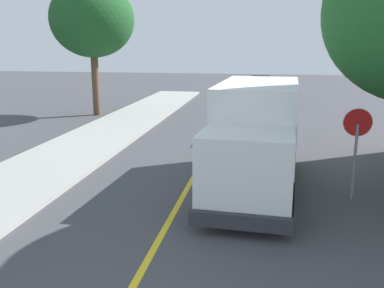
{
  "coord_description": "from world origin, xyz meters",
  "views": [
    {
      "loc": [
        2.28,
        -3.7,
        4.39
      ],
      "look_at": [
        0.13,
        8.65,
        1.4
      ],
      "focal_mm": 39.46,
      "sensor_mm": 36.0,
      "label": 1
    }
  ],
  "objects_px": {
    "parked_car_near": "(252,124)",
    "box_truck": "(256,131)",
    "parked_car_mid": "(256,103)",
    "street_tree_down_block": "(92,20)",
    "stop_sign": "(357,136)",
    "parked_car_far": "(265,92)",
    "parked_car_furthest": "(261,85)"
  },
  "relations": [
    {
      "from": "parked_car_near",
      "to": "box_truck",
      "type": "bearing_deg",
      "value": -87.26
    },
    {
      "from": "parked_car_mid",
      "to": "street_tree_down_block",
      "type": "distance_m",
      "value": 11.14
    },
    {
      "from": "parked_car_mid",
      "to": "stop_sign",
      "type": "bearing_deg",
      "value": -77.45
    },
    {
      "from": "parked_car_far",
      "to": "parked_car_furthest",
      "type": "height_order",
      "value": "same"
    },
    {
      "from": "box_truck",
      "to": "street_tree_down_block",
      "type": "height_order",
      "value": "street_tree_down_block"
    },
    {
      "from": "parked_car_furthest",
      "to": "street_tree_down_block",
      "type": "bearing_deg",
      "value": -126.29
    },
    {
      "from": "parked_car_far",
      "to": "stop_sign",
      "type": "distance_m",
      "value": 21.04
    },
    {
      "from": "parked_car_furthest",
      "to": "street_tree_down_block",
      "type": "relative_size",
      "value": 0.55
    },
    {
      "from": "stop_sign",
      "to": "street_tree_down_block",
      "type": "bearing_deg",
      "value": 135.51
    },
    {
      "from": "parked_car_furthest",
      "to": "stop_sign",
      "type": "xyz_separation_m",
      "value": [
        2.98,
        -26.43,
        1.06
      ]
    },
    {
      "from": "parked_car_far",
      "to": "stop_sign",
      "type": "xyz_separation_m",
      "value": [
        2.59,
        -20.85,
        1.06
      ]
    },
    {
      "from": "box_truck",
      "to": "stop_sign",
      "type": "bearing_deg",
      "value": -14.07
    },
    {
      "from": "parked_car_near",
      "to": "parked_car_mid",
      "type": "distance_m",
      "value": 6.88
    },
    {
      "from": "parked_car_near",
      "to": "stop_sign",
      "type": "xyz_separation_m",
      "value": [
        3.12,
        -7.18,
        1.06
      ]
    },
    {
      "from": "box_truck",
      "to": "parked_car_mid",
      "type": "distance_m",
      "value": 13.4
    },
    {
      "from": "parked_car_near",
      "to": "parked_car_far",
      "type": "relative_size",
      "value": 0.99
    },
    {
      "from": "parked_car_mid",
      "to": "stop_sign",
      "type": "xyz_separation_m",
      "value": [
        3.13,
        -14.06,
        1.06
      ]
    },
    {
      "from": "parked_car_near",
      "to": "street_tree_down_block",
      "type": "height_order",
      "value": "street_tree_down_block"
    },
    {
      "from": "box_truck",
      "to": "parked_car_mid",
      "type": "relative_size",
      "value": 1.64
    },
    {
      "from": "box_truck",
      "to": "street_tree_down_block",
      "type": "relative_size",
      "value": 0.9
    },
    {
      "from": "parked_car_mid",
      "to": "parked_car_furthest",
      "type": "relative_size",
      "value": 1.01
    },
    {
      "from": "parked_car_near",
      "to": "parked_car_far",
      "type": "xyz_separation_m",
      "value": [
        0.53,
        13.67,
        0.0
      ]
    },
    {
      "from": "parked_car_far",
      "to": "parked_car_furthest",
      "type": "bearing_deg",
      "value": 93.97
    },
    {
      "from": "parked_car_mid",
      "to": "box_truck",
      "type": "bearing_deg",
      "value": -88.62
    },
    {
      "from": "parked_car_mid",
      "to": "parked_car_far",
      "type": "distance_m",
      "value": 6.81
    },
    {
      "from": "box_truck",
      "to": "stop_sign",
      "type": "relative_size",
      "value": 2.76
    },
    {
      "from": "box_truck",
      "to": "stop_sign",
      "type": "distance_m",
      "value": 2.9
    },
    {
      "from": "parked_car_mid",
      "to": "street_tree_down_block",
      "type": "height_order",
      "value": "street_tree_down_block"
    },
    {
      "from": "parked_car_mid",
      "to": "parked_car_far",
      "type": "relative_size",
      "value": 1.0
    },
    {
      "from": "box_truck",
      "to": "parked_car_furthest",
      "type": "relative_size",
      "value": 1.65
    },
    {
      "from": "parked_car_far",
      "to": "parked_car_mid",
      "type": "bearing_deg",
      "value": -94.52
    },
    {
      "from": "stop_sign",
      "to": "street_tree_down_block",
      "type": "distance_m",
      "value": 18.65
    }
  ]
}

